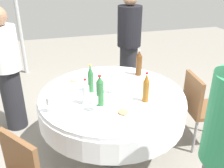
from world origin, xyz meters
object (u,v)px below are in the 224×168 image
at_px(bottle_clear_front, 86,93).
at_px(chair_north, 200,105).
at_px(plate_near, 123,113).
at_px(person_mid, 129,47).
at_px(wine_glass_west, 112,85).
at_px(person_rear, 7,70).
at_px(dining_table, 112,105).
at_px(bottle_green_mid, 91,79).
at_px(bottle_amber_rear, 146,88).
at_px(plate_east, 134,82).
at_px(plate_right, 74,81).
at_px(bottle_brown_south, 139,63).
at_px(wine_glass_front, 50,101).
at_px(wine_glass_north, 94,101).
at_px(bottle_green_west, 100,91).

distance_m(bottle_clear_front, chair_north, 1.32).
distance_m(plate_near, person_mid, 1.66).
bearing_deg(wine_glass_west, person_rear, -126.53).
height_order(dining_table, bottle_green_mid, bottle_green_mid).
distance_m(person_rear, person_mid, 1.68).
distance_m(bottle_amber_rear, plate_east, 0.44).
bearing_deg(person_rear, person_mid, -41.67).
height_order(bottle_amber_rear, plate_right, bottle_amber_rear).
xyz_separation_m(bottle_brown_south, plate_right, (-0.01, -0.77, -0.13)).
relative_size(bottle_green_mid, wine_glass_front, 1.94).
bearing_deg(bottle_brown_south, wine_glass_north, -45.63).
bearing_deg(wine_glass_north, bottle_green_west, 141.82).
xyz_separation_m(dining_table, plate_east, (-0.17, 0.30, 0.15)).
bearing_deg(chair_north, bottle_brown_south, -124.21).
relative_size(plate_east, person_mid, 0.15).
height_order(bottle_brown_south, plate_right, bottle_brown_south).
bearing_deg(wine_glass_west, bottle_amber_rear, 47.31).
height_order(wine_glass_west, plate_east, wine_glass_west).
xyz_separation_m(plate_right, person_mid, (-0.76, 0.91, 0.09)).
bearing_deg(wine_glass_north, plate_east, 130.33).
bearing_deg(plate_right, bottle_amber_rear, 44.24).
height_order(bottle_brown_south, wine_glass_west, bottle_brown_south).
distance_m(bottle_green_west, wine_glass_front, 0.46).
distance_m(wine_glass_north, person_mid, 1.64).
bearing_deg(wine_glass_north, bottle_clear_front, -159.04).
relative_size(bottle_green_west, person_mid, 0.19).
bearing_deg(wine_glass_west, bottle_clear_front, -63.51).
relative_size(bottle_brown_south, plate_near, 1.36).
relative_size(dining_table, plate_east, 6.35).
height_order(bottle_brown_south, wine_glass_north, bottle_brown_south).
relative_size(bottle_green_mid, bottle_clear_front, 1.14).
bearing_deg(plate_east, wine_glass_west, -60.36).
xyz_separation_m(bottle_green_west, chair_north, (-0.07, 1.15, -0.36)).
height_order(bottle_brown_south, bottle_green_west, bottle_brown_south).
distance_m(bottle_amber_rear, bottle_green_mid, 0.58).
distance_m(plate_near, chair_north, 1.06).
bearing_deg(person_mid, bottle_amber_rear, -75.79).
bearing_deg(person_rear, wine_glass_front, -119.40).
distance_m(dining_table, wine_glass_front, 0.71).
bearing_deg(wine_glass_west, plate_near, -1.86).
bearing_deg(bottle_brown_south, bottle_amber_rear, -14.75).
distance_m(bottle_green_mid, person_mid, 1.30).
distance_m(bottle_amber_rear, wine_glass_front, 0.89).
height_order(person_rear, person_mid, person_mid).
xyz_separation_m(bottle_green_mid, wine_glass_west, (0.09, 0.20, -0.04)).
distance_m(bottle_green_mid, wine_glass_west, 0.23).
height_order(bottle_clear_front, person_mid, person_mid).
distance_m(bottle_clear_front, plate_east, 0.68).
xyz_separation_m(dining_table, bottle_green_mid, (-0.09, -0.20, 0.29)).
relative_size(plate_right, plate_east, 0.89).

